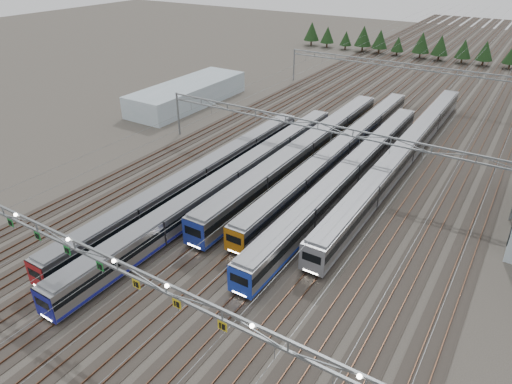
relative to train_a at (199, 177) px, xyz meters
The scene contains 13 objects.
ground 27.46m from the train_a, 65.74° to the right, with size 400.00×400.00×0.00m, color #47423A.
track_bed 75.87m from the train_a, 81.47° to the left, with size 54.00×260.00×5.42m.
train_a is the anchor object (origin of this frame).
train_b 4.69m from the train_a, 16.16° to the left, with size 2.79×60.20×3.64m.
train_c 17.76m from the train_a, 59.54° to the left, with size 3.18×55.58×4.15m.
train_d 23.78m from the train_a, 55.41° to the left, with size 2.77×60.86×3.61m.
train_e 21.64m from the train_a, 33.72° to the left, with size 2.90×56.81×3.78m.
train_f 32.96m from the train_a, 46.94° to the left, with size 2.97×67.14×3.87m.
gantry_near 27.93m from the train_a, 65.94° to the right, with size 56.36×0.61×8.08m.
gantry_mid 19.27m from the train_a, 53.19° to the left, with size 56.36×0.36×8.00m.
gantry_far 61.23m from the train_a, 79.39° to the left, with size 56.36×0.36×8.00m.
west_shed 40.62m from the train_a, 131.96° to the left, with size 10.00×30.00×4.56m, color #ADC6CF.
treeline 103.35m from the train_a, 87.75° to the left, with size 81.20×5.60×7.02m.
Camera 1 is at (26.89, -20.10, 31.76)m, focal length 32.00 mm.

